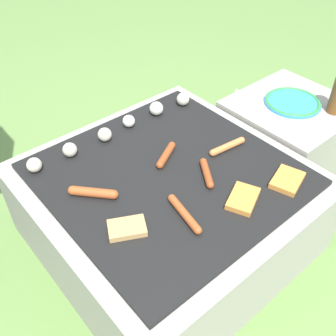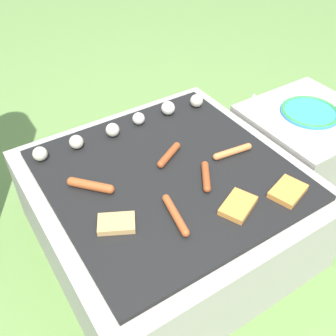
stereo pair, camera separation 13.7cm
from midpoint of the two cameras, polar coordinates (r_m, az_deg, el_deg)
ground_plane at (r=1.65m, az=2.41°, el=-10.23°), size 14.00×14.00×0.00m
grill at (r=1.51m, az=2.60°, el=-5.95°), size 0.92×0.92×0.36m
side_ledge at (r=1.90m, az=20.77°, el=2.63°), size 0.48×0.48×0.36m
sausage_front_left at (r=1.36m, az=8.40°, el=-1.33°), size 0.09×0.13×0.03m
sausage_back_center at (r=1.44m, az=2.87°, el=1.82°), size 0.14×0.09×0.03m
sausage_front_right at (r=1.32m, az=-8.31°, el=-2.65°), size 0.12×0.14×0.03m
sausage_front_center at (r=1.23m, az=4.29°, el=-6.94°), size 0.05×0.18×0.03m
sausage_back_left at (r=1.48m, az=11.98°, el=2.24°), size 0.17×0.04×0.03m
bread_slice_right at (r=1.29m, az=13.17°, el=-5.48°), size 0.15×0.13×0.02m
bread_slice_left at (r=1.38m, az=19.77°, el=-3.31°), size 0.14×0.12×0.02m
bread_slice_center at (r=1.21m, az=-4.26°, el=-8.17°), size 0.14×0.12×0.02m
mushroom_row at (r=1.57m, az=-3.31°, el=6.40°), size 0.74×0.07×0.06m
plate_colorful at (r=1.80m, az=22.00°, el=7.51°), size 0.24×0.24×0.02m
fork_utensil at (r=1.84m, az=16.47°, el=9.36°), size 0.09×0.16×0.01m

